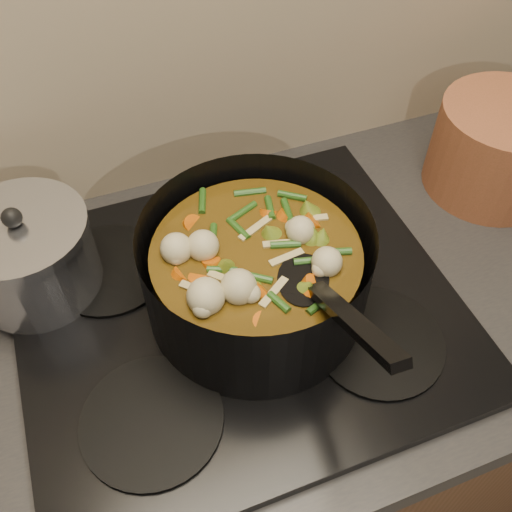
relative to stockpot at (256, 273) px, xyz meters
name	(u,v)px	position (x,y,z in m)	size (l,w,h in m)	color
counter	(243,436)	(-0.03, 0.01, -0.54)	(2.64, 0.64, 0.91)	brown
stovetop	(238,308)	(-0.03, 0.01, -0.08)	(0.62, 0.54, 0.03)	black
stockpot	(256,273)	(0.00, 0.00, 0.00)	(0.36, 0.44, 0.23)	black
saucepan	(29,256)	(-0.29, 0.15, -0.01)	(0.19, 0.19, 0.15)	silver
terracotta_crock	(498,148)	(0.48, 0.12, -0.01)	(0.22, 0.22, 0.16)	brown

